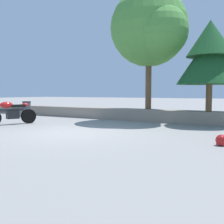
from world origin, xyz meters
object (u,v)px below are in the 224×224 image
object	(u,v)px
leafy_tree_far_left	(151,29)
trash_bin	(27,109)
rider_helmet	(221,140)
pine_tree_mid_left	(210,54)
motorcycle_red_near_left	(11,113)

from	to	relation	value
leafy_tree_far_left	trash_bin	distance (m)	7.95
rider_helmet	pine_tree_mid_left	distance (m)	5.33
rider_helmet	trash_bin	world-z (taller)	trash_bin
motorcycle_red_near_left	trash_bin	world-z (taller)	motorcycle_red_near_left
pine_tree_mid_left	trash_bin	size ratio (longest dim) A/B	4.31
rider_helmet	trash_bin	xyz separation A→B (m)	(-10.68, 3.28, 0.30)
pine_tree_mid_left	trash_bin	world-z (taller)	pine_tree_mid_left
rider_helmet	pine_tree_mid_left	size ratio (longest dim) A/B	0.08
motorcycle_red_near_left	rider_helmet	bearing A→B (deg)	-2.29
rider_helmet	trash_bin	bearing A→B (deg)	162.96
leafy_tree_far_left	trash_bin	world-z (taller)	leafy_tree_far_left
rider_helmet	trash_bin	size ratio (longest dim) A/B	0.33
motorcycle_red_near_left	leafy_tree_far_left	world-z (taller)	leafy_tree_far_left
trash_bin	leafy_tree_far_left	bearing A→B (deg)	11.19
pine_tree_mid_left	trash_bin	bearing A→B (deg)	-173.32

